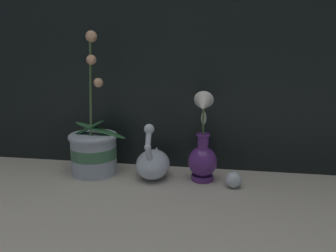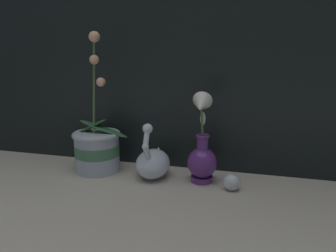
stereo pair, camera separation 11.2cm
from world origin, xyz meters
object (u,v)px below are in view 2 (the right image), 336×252
at_px(swan_figurine, 153,162).
at_px(glass_sphere, 232,182).
at_px(blue_vase, 202,153).
at_px(orchid_potted_plant, 97,147).

distance_m(swan_figurine, glass_sphere, 0.28).
distance_m(blue_vase, glass_sphere, 0.13).
relative_size(swan_figurine, glass_sphere, 3.82).
height_order(blue_vase, glass_sphere, blue_vase).
bearing_deg(glass_sphere, swan_figurine, 171.77).
distance_m(swan_figurine, blue_vase, 0.18).
xyz_separation_m(orchid_potted_plant, swan_figurine, (0.22, -0.01, -0.04)).
bearing_deg(orchid_potted_plant, swan_figurine, -2.90).
bearing_deg(blue_vase, swan_figurine, -179.89).
xyz_separation_m(swan_figurine, glass_sphere, (0.28, -0.04, -0.03)).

